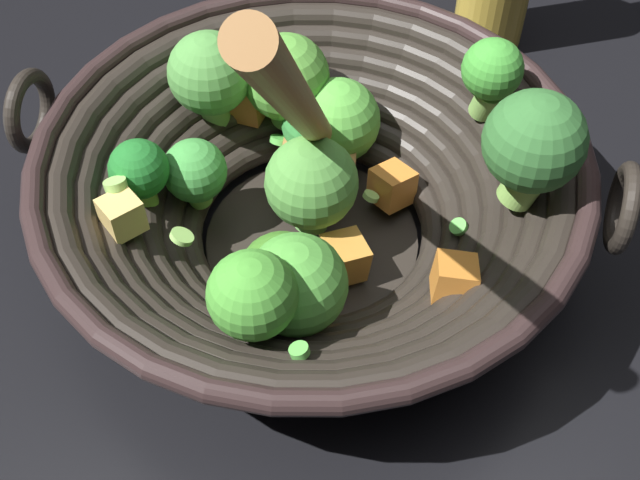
{
  "coord_description": "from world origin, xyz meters",
  "views": [
    {
      "loc": [
        -0.26,
        -0.22,
        0.44
      ],
      "look_at": [
        -0.01,
        -0.02,
        0.03
      ],
      "focal_mm": 46.24,
      "sensor_mm": 36.0,
      "label": 1
    }
  ],
  "objects": [
    {
      "name": "ground_plane",
      "position": [
        0.0,
        0.0,
        0.0
      ],
      "size": [
        4.0,
        4.0,
        0.0
      ],
      "primitive_type": "plane",
      "color": "black"
    },
    {
      "name": "wok",
      "position": [
        0.0,
        0.0,
        0.06
      ],
      "size": [
        0.34,
        0.36,
        0.29
      ],
      "color": "black",
      "rests_on": "ground"
    }
  ]
}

